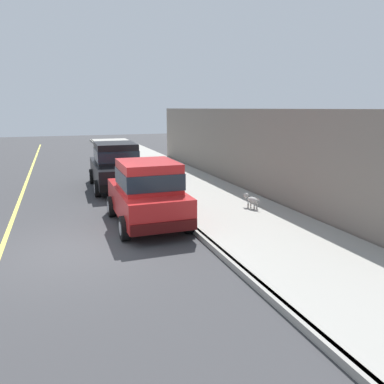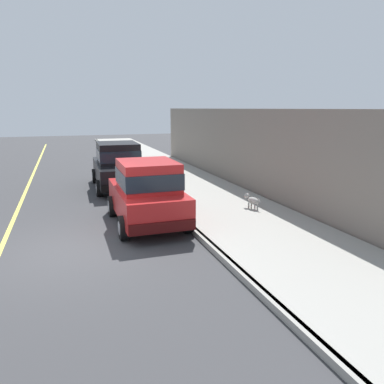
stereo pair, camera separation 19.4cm
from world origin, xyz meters
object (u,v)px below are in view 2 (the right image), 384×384
dog_grey (252,200)px  fire_hydrant (171,187)px  car_red_hatchback (147,192)px  car_black_sedan (118,165)px

dog_grey → fire_hydrant: fire_hydrant is taller
dog_grey → fire_hydrant: size_ratio=1.01×
car_red_hatchback → dog_grey: size_ratio=5.17×
fire_hydrant → car_red_hatchback: bearing=-117.8°
car_red_hatchback → car_black_sedan: bearing=90.7°
car_red_hatchback → car_black_sedan: 5.47m
dog_grey → fire_hydrant: bearing=127.4°
dog_grey → car_red_hatchback: bearing=-176.6°
car_red_hatchback → car_black_sedan: size_ratio=0.82×
fire_hydrant → car_black_sedan: bearing=120.0°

